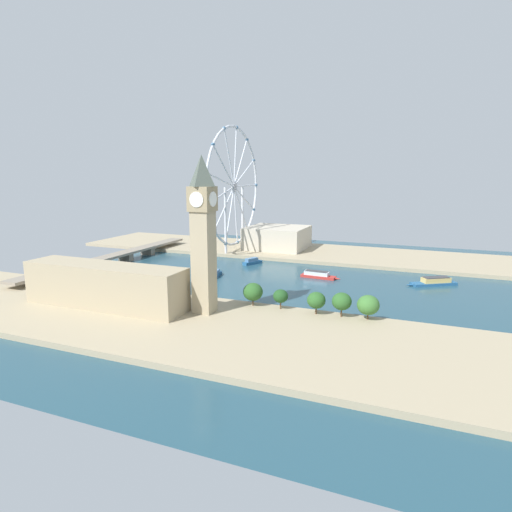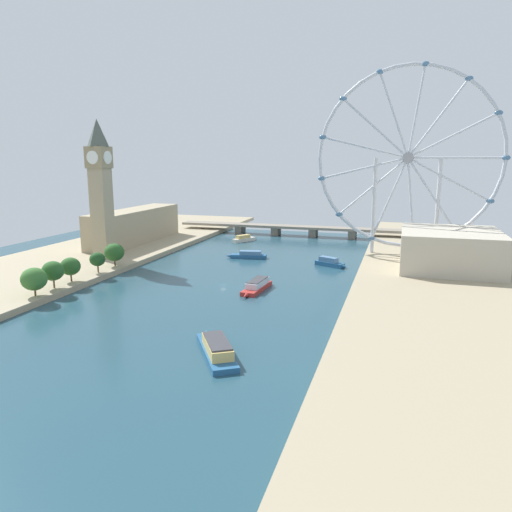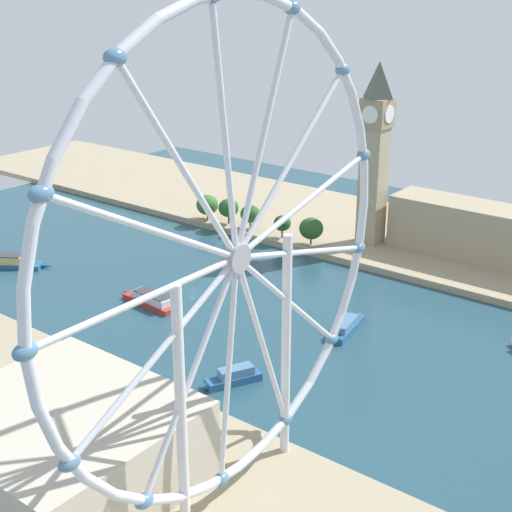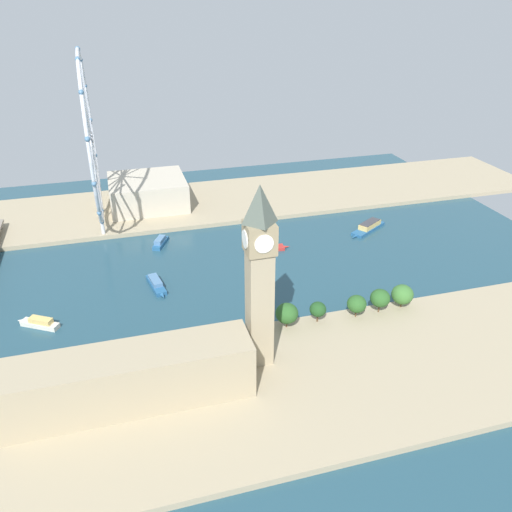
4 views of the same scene
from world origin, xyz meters
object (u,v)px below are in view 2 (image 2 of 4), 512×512
tour_boat_1 (244,239)px  tour_boat_2 (330,263)px  clock_tower (101,187)px  tour_boat_4 (257,286)px  parliament_block (135,226)px  ferris_wheel (408,159)px  river_bridge (294,228)px  riverside_hall (450,250)px  tour_boat_0 (248,255)px  tour_boat_3 (217,348)px

tour_boat_1 → tour_boat_2: (77.08, -70.21, 0.14)m
clock_tower → tour_boat_4: clock_tower is taller
parliament_block → ferris_wheel: bearing=2.3°
parliament_block → tour_boat_2: size_ratio=4.70×
clock_tower → tour_boat_4: bearing=-17.9°
ferris_wheel → tour_boat_2: 81.92m
river_bridge → clock_tower: bearing=-123.2°
clock_tower → ferris_wheel: size_ratio=0.71×
tour_boat_1 → tour_boat_2: bearing=-100.6°
river_bridge → riverside_hall: bearing=-44.0°
river_bridge → tour_boat_0: river_bridge is taller
tour_boat_3 → tour_boat_4: (-10.53, 80.29, -0.14)m
riverside_hall → river_bridge: (-111.97, 108.30, -7.34)m
river_bridge → tour_boat_4: river_bridge is taller
riverside_hall → tour_boat_3: bearing=-119.5°
river_bridge → tour_boat_2: 118.67m
clock_tower → parliament_block: clock_tower is taller
clock_tower → ferris_wheel: bearing=20.0°
tour_boat_1 → clock_tower: bearing=-179.1°
riverside_hall → tour_boat_2: bearing=-179.0°
parliament_block → river_bridge: 130.83m
tour_boat_0 → tour_boat_1: 65.33m
riverside_hall → tour_boat_1: 159.49m
parliament_block → tour_boat_0: bearing=-11.6°
river_bridge → tour_boat_3: (29.79, -253.53, -3.96)m
riverside_hall → tour_boat_2: size_ratio=2.72×
ferris_wheel → riverside_hall: 65.58m
tour_boat_2 → tour_boat_4: size_ratio=0.68×
clock_tower → tour_boat_1: (58.95, 98.74, -44.42)m
parliament_block → tour_boat_4: bearing=-37.2°
riverside_hall → tour_boat_2: riverside_hall is taller
ferris_wheel → tour_boat_3: bearing=-107.6°
clock_tower → river_bridge: size_ratio=0.42×
ferris_wheel → tour_boat_0: ferris_wheel is taller
ferris_wheel → river_bridge: 127.21m
riverside_hall → tour_boat_1: (-143.27, 69.11, -11.52)m
clock_tower → tour_boat_2: 145.87m
riverside_hall → river_bridge: size_ratio=0.28×
parliament_block → tour_boat_4: parliament_block is taller
ferris_wheel → riverside_hall: bearing=-54.5°
ferris_wheel → tour_boat_0: bearing=-164.2°
tour_boat_0 → tour_boat_3: (38.28, -153.12, 0.38)m
river_bridge → ferris_wheel: bearing=-40.1°
parliament_block → tour_boat_4: 153.07m
ferris_wheel → tour_boat_1: size_ratio=5.31×
parliament_block → tour_boat_3: bearing=-52.5°
parliament_block → tour_boat_1: size_ratio=4.43×
tour_boat_1 → tour_boat_3: size_ratio=0.64×
tour_boat_2 → tour_boat_0: bearing=-163.4°
clock_tower → tour_boat_3: (120.04, -115.60, -44.20)m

